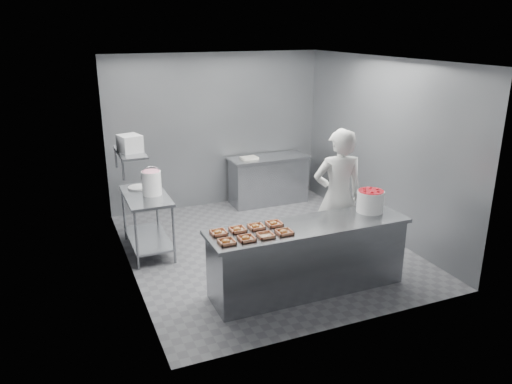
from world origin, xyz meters
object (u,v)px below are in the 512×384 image
tray_4 (218,233)px  tray_5 (238,229)px  service_counter (308,257)px  back_counter (268,180)px  tray_7 (274,224)px  glaze_bucket (152,182)px  tray_2 (266,235)px  tray_0 (227,242)px  worker (338,197)px  strawberry_tub (370,200)px  tray_1 (246,238)px  tray_3 (284,232)px  prep_table (147,214)px  appliance (130,143)px  tray_6 (256,226)px

tray_4 → tray_5: (0.24, 0.00, 0.00)m
service_counter → back_counter: bearing=74.5°
service_counter → tray_7: bearing=161.0°
glaze_bucket → tray_2: bearing=-66.0°
back_counter → tray_0: size_ratio=8.01×
tray_2 → back_counter: bearing=65.4°
worker → strawberry_tub: 0.54m
tray_1 → tray_3: (0.48, 0.00, 0.00)m
service_counter → back_counter: size_ratio=1.73×
tray_0 → tray_3: size_ratio=1.00×
tray_1 → tray_7: bearing=30.7°
strawberry_tub → tray_0: bearing=-173.5°
tray_5 → tray_7: (0.48, 0.00, 0.00)m
prep_table → tray_3: size_ratio=6.40×
glaze_bucket → appliance: appliance is taller
service_counter → appliance: (-1.82, 1.91, 1.23)m
tray_1 → tray_4: (-0.24, 0.28, 0.00)m
tray_4 → tray_7: (0.72, 0.00, 0.00)m
tray_7 → glaze_bucket: glaze_bucket is taller
tray_6 → appliance: appliance is taller
glaze_bucket → tray_4: bearing=-76.4°
tray_0 → tray_5: (0.24, 0.28, 0.00)m
tray_4 → strawberry_tub: (2.09, -0.05, 0.13)m
back_counter → tray_3: 3.67m
back_counter → tray_7: 3.41m
tray_0 → tray_3: bearing=0.0°
tray_0 → worker: bearing=21.3°
appliance → strawberry_tub: bearing=-47.5°
tray_3 → tray_1: bearing=180.0°
service_counter → tray_6: tray_6 is taller
tray_4 → glaze_bucket: size_ratio=0.44×
tray_4 → glaze_bucket: bearing=103.6°
tray_2 → tray_1: bearing=-180.0°
tray_6 → glaze_bucket: bearing=117.3°
tray_0 → glaze_bucket: 2.09m
tray_2 → tray_6: bearing=90.6°
service_counter → worker: size_ratio=1.34×
back_counter → strawberry_tub: strawberry_tub is taller
tray_1 → tray_6: 0.37m
tray_3 → worker: 1.40m
tray_0 → strawberry_tub: 2.11m
tray_4 → tray_6: bearing=0.0°
service_counter → tray_7: size_ratio=13.88×
tray_7 → tray_1: bearing=-149.3°
tray_7 → service_counter: bearing=-19.0°
tray_0 → appliance: bearing=108.5°
back_counter → tray_0: (-2.03, -3.39, 0.47)m
tray_0 → service_counter: bearing=7.2°
tray_6 → appliance: (-1.17, 1.76, 0.76)m
tray_1 → tray_3: bearing=0.0°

